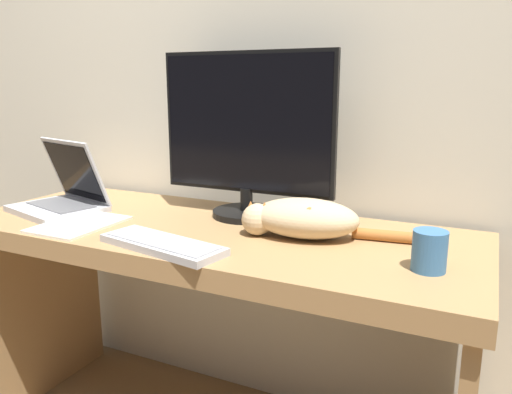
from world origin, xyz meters
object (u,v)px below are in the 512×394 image
object	(u,v)px
monitor	(246,135)
cat	(302,218)
external_keyboard	(162,244)
laptop	(63,197)
coffee_mug	(429,251)

from	to	relation	value
monitor	cat	size ratio (longest dim) A/B	1.24
external_keyboard	cat	bearing A→B (deg)	51.35
laptop	coffee_mug	size ratio (longest dim) A/B	3.59
laptop	cat	distance (m)	0.84
cat	coffee_mug	xyz separation A→B (m)	(0.35, -0.12, -0.01)
laptop	cat	world-z (taller)	laptop
monitor	external_keyboard	xyz separation A→B (m)	(-0.05, -0.39, -0.25)
external_keyboard	coffee_mug	bearing A→B (deg)	22.46
coffee_mug	laptop	bearing A→B (deg)	177.35
external_keyboard	coffee_mug	distance (m)	0.67
laptop	coffee_mug	bearing A→B (deg)	12.55
cat	coffee_mug	world-z (taller)	cat
monitor	cat	world-z (taller)	monitor
monitor	coffee_mug	size ratio (longest dim) A/B	6.11
external_keyboard	monitor	bearing A→B (deg)	93.23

